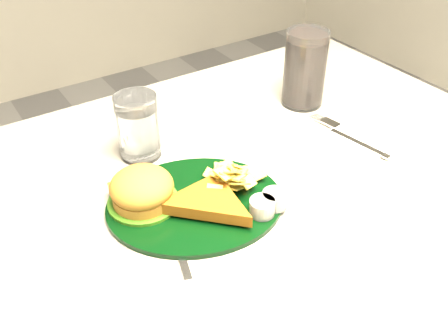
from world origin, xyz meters
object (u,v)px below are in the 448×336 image
at_px(dinner_plate, 195,190).
at_px(table, 218,334).
at_px(cola_glass, 305,69).
at_px(fork_napkin, 355,141).
at_px(water_glass, 138,126).

bearing_deg(dinner_plate, table, 32.14).
height_order(table, cola_glass, cola_glass).
distance_m(dinner_plate, fork_napkin, 0.34).
bearing_deg(water_glass, cola_glass, -2.12).
height_order(dinner_plate, cola_glass, cola_glass).
xyz_separation_m(table, cola_glass, (0.31, 0.15, 0.45)).
distance_m(water_glass, cola_glass, 0.36).
distance_m(table, water_glass, 0.47).
xyz_separation_m(water_glass, cola_glass, (0.36, -0.01, 0.02)).
xyz_separation_m(dinner_plate, fork_napkin, (0.33, -0.01, -0.03)).
bearing_deg(table, dinner_plate, -168.55).
relative_size(table, fork_napkin, 7.34).
xyz_separation_m(dinner_plate, water_glass, (-0.01, 0.17, 0.03)).
relative_size(table, dinner_plate, 4.36).
xyz_separation_m(table, fork_napkin, (0.29, -0.02, 0.38)).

